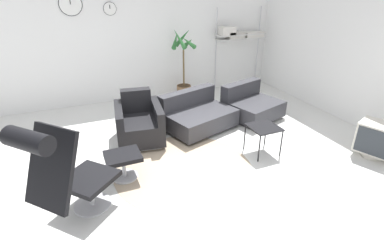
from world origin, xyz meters
The scene contains 13 objects.
ground_plane centered at (0.00, 0.00, 0.00)m, with size 12.00×12.00×0.00m, color silver.
wall_back centered at (0.00, 3.09, 1.40)m, with size 12.00×0.09×2.80m.
wall_right centered at (3.58, 0.00, 1.40)m, with size 0.06×12.00×2.80m.
round_rug centered at (0.07, -0.09, 0.00)m, with size 1.99×1.99×0.01m.
lounge_chair centered at (-1.46, -0.60, 0.73)m, with size 1.06×1.03×1.28m.
ottoman centered at (-0.75, 0.04, 0.27)m, with size 0.47×0.40×0.37m.
armchair_red centered at (-0.29, 1.01, 0.30)m, with size 0.85×0.96×0.81m.
couch_low centered at (0.80, 1.07, 0.23)m, with size 1.40×1.18×0.65m.
couch_second centered at (1.97, 1.10, 0.23)m, with size 1.17×1.11×0.65m.
side_table centered at (1.37, -0.14, 0.41)m, with size 0.44×0.44×0.45m.
crt_television centered at (2.87, -0.90, 0.30)m, with size 0.56×0.62×0.55m.
potted_plant centered at (1.14, 2.63, 0.61)m, with size 0.56×0.57×1.57m.
shelf_unit centered at (2.65, 2.83, 1.31)m, with size 1.25×0.28×1.93m.
Camera 1 is at (-1.23, -3.47, 2.45)m, focal length 28.00 mm.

